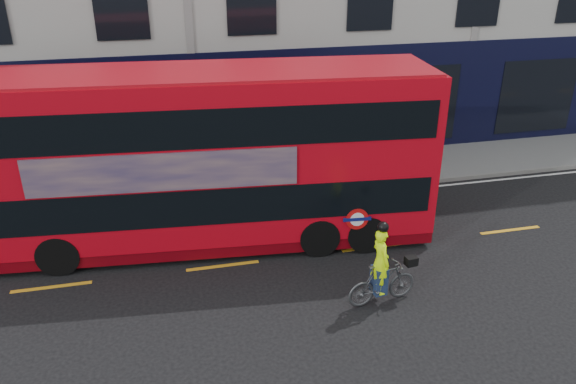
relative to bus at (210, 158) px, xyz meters
name	(u,v)px	position (x,y,z in m)	size (l,w,h in m)	color
ground	(231,301)	(0.02, -2.89, -2.34)	(120.00, 120.00, 0.00)	black
pavement	(203,184)	(0.02, 3.61, -2.28)	(60.00, 3.00, 0.12)	slate
kerb	(208,203)	(0.02, 2.11, -2.27)	(60.00, 0.12, 0.13)	slate
road_edge_line	(209,210)	(0.02, 1.81, -2.34)	(58.00, 0.10, 0.01)	silver
lane_dashes	(223,266)	(0.02, -1.39, -2.34)	(58.00, 0.12, 0.01)	gold
bus	(210,158)	(0.00, 0.00, 0.00)	(11.50, 3.58, 4.56)	red
cyclist	(382,276)	(3.26, -3.68, -1.66)	(1.69, 0.68, 2.03)	#494B4E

